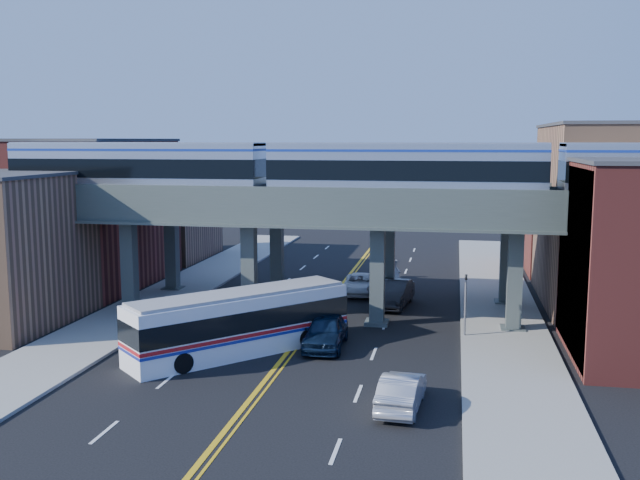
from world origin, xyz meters
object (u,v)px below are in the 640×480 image
Objects in this scene: transit_train at (405,170)px; traffic_signal at (465,298)px; stop_sign at (299,313)px; car_lane_a at (326,331)px; car_lane_b at (394,294)px; car_parked_curb at (401,391)px; car_lane_c at (360,284)px; transit_bus at (240,323)px; car_lane_d at (386,274)px.

traffic_signal is (3.65, -2.00, -7.06)m from transit_train.
car_lane_a is (1.50, -0.25, -0.88)m from stop_sign.
stop_sign reaches higher than car_lane_a.
stop_sign reaches higher than car_lane_b.
car_lane_a is (-3.75, -5.25, -8.48)m from transit_train.
transit_train is 9.29× the size of car_lane_b.
car_parked_curb is at bearing -76.82° from car_lane_b.
car_lane_b reaches higher than car_lane_c.
stop_sign is 13.68m from car_lane_c.
transit_bus is at bearing -107.45° from car_lane_c.
car_lane_b is at bearing -54.62° from car_lane_c.
stop_sign is at bearing 168.99° from car_lane_a.
transit_train is 9.87m from car_lane_b.
transit_bus is 10.90m from car_parked_curb.
transit_bus is at bearing -156.10° from traffic_signal.
car_lane_d is (3.08, 17.11, -0.96)m from stop_sign.
car_lane_a is 1.13× the size of car_parked_curb.
car_lane_d reaches higher than car_parked_curb.
traffic_signal is 15.33m from car_lane_d.
car_lane_b is (2.79, 10.21, 0.00)m from car_lane_a.
stop_sign is 3.47m from transit_bus.
traffic_signal is (8.90, 3.00, 0.54)m from stop_sign.
car_lane_a is at bearing -55.63° from car_parked_curb.
transit_train is 12.07× the size of traffic_signal.
traffic_signal reaches higher than car_lane_c.
transit_train is 4.59× the size of transit_bus.
car_lane_a is 9.37m from car_parked_curb.
car_lane_a reaches higher than car_parked_curb.
car_lane_c is at bearing 125.02° from traffic_signal.
car_lane_c is (-0.00, 13.81, -0.17)m from car_lane_a.
transit_train is 10.90× the size of car_parked_curb.
transit_train is at bearing -81.68° from car_parked_curb.
transit_train reaches higher than car_parked_curb.
car_lane_a is 0.97× the size of car_lane_b.
car_lane_a is at bearing -23.02° from transit_bus.
traffic_signal reaches higher than car_parked_curb.
traffic_signal is at bearing -99.12° from car_parked_curb.
car_lane_a reaches higher than car_lane_c.
stop_sign is 0.51× the size of car_lane_a.
car_lane_d is at bearing 112.42° from traffic_signal.
traffic_signal reaches higher than stop_sign.
transit_train is 15.91m from car_parked_curb.
stop_sign is 9.41m from traffic_signal.
car_lane_b reaches higher than car_parked_curb.
car_lane_c is (1.50, 13.56, -1.06)m from stop_sign.
traffic_signal is 8.21m from car_lane_a.
car_lane_c is 3.89m from car_lane_d.
car_lane_c is at bearing -73.64° from car_parked_curb.
car_lane_d is (-5.82, 14.11, -1.51)m from traffic_signal.
traffic_signal is 0.38× the size of transit_bus.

